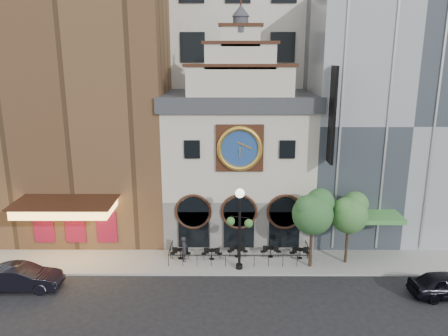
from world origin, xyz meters
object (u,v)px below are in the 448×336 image
lamppost (240,220)px  bistro_0 (180,253)px  car_right (447,285)px  bistro_2 (237,251)px  bistro_3 (271,251)px  bistro_4 (300,253)px  tree_left (313,211)px  car_left (22,278)px  pedestrian (184,249)px  bistro_1 (212,254)px  tree_right (350,212)px

lamppost → bistro_0: bearing=178.3°
car_right → bistro_2: bearing=63.3°
bistro_3 → lamppost: lamppost is taller
bistro_4 → tree_left: tree_left is taller
bistro_2 → tree_left: (5.40, -1.50, 3.88)m
bistro_0 → lamppost: size_ratio=0.26×
bistro_2 → bistro_3: same height
bistro_2 → bistro_4: size_ratio=1.00×
bistro_4 → car_left: (-19.47, -4.34, 0.25)m
bistro_0 → bistro_2: same height
bistro_4 → pedestrian: bearing=-177.4°
bistro_0 → bistro_3: (6.97, 0.30, 0.00)m
pedestrian → bistro_4: bearing=-83.3°
lamppost → bistro_1: bearing=161.8°
bistro_0 → bistro_1: bearing=-2.3°
tree_left → tree_right: 2.90m
car_right → bistro_1: bearing=67.3°
car_right → tree_right: bearing=44.7°
tree_right → pedestrian: bearing=179.1°
bistro_1 → bistro_0: bearing=177.7°
bistro_3 → car_left: 17.83m
bistro_0 → tree_left: (9.80, -1.16, 3.88)m
bistro_1 → tree_left: tree_left is taller
bistro_3 → bistro_4: 2.25m
bistro_1 → tree_right: 10.79m
car_right → tree_left: (-8.18, 3.94, 3.66)m
car_right → car_left: 28.25m
bistro_1 → car_right: size_ratio=0.32×
car_right → tree_right: 7.81m
car_right → pedestrian: (-17.63, 4.78, 0.28)m
bistro_1 → bistro_4: (6.79, 0.18, 0.00)m
bistro_1 → bistro_4: same height
bistro_3 → tree_left: (2.82, -1.46, 3.88)m
car_left → car_right: bearing=-92.7°
bistro_0 → lamppost: bearing=-19.6°
bistro_0 → bistro_2: 4.41m
car_right → tree_left: bearing=59.5°
bistro_2 → bistro_3: size_ratio=1.00×
bistro_2 → car_left: car_left is taller
bistro_4 → car_left: size_ratio=0.30×
bistro_1 → tree_left: (7.38, -1.07, 3.88)m
tree_left → bistro_0: bearing=173.2°
bistro_3 → lamppost: 4.58m
car_left → tree_left: 20.62m
bistro_1 → bistro_2: (1.98, 0.44, 0.00)m
bistro_3 → tree_left: 5.02m
bistro_1 → car_right: 16.34m
bistro_3 → bistro_4: bearing=-5.7°
bistro_0 → bistro_3: same height
bistro_1 → pedestrian: pedestrian is taller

